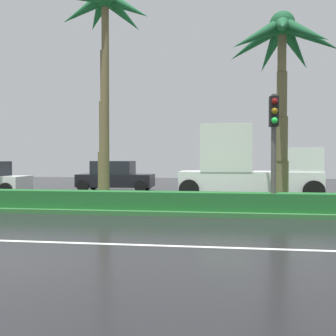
{
  "coord_description": "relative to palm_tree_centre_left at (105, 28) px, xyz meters",
  "views": [
    {
      "loc": [
        4.55,
        -5.95,
        1.88
      ],
      "look_at": [
        1.87,
        13.86,
        1.36
      ],
      "focal_mm": 40.39,
      "sensor_mm": 36.0,
      "label": 1
    }
  ],
  "objects": [
    {
      "name": "median_hedge",
      "position": [
        -0.17,
        -1.69,
        -6.45
      ],
      "size": [
        76.5,
        0.7,
        0.6
      ],
      "color": "#1E6028",
      "rests_on": "median_strip"
    },
    {
      "name": "box_truck_lead",
      "position": [
        5.67,
        3.91,
        -5.36
      ],
      "size": [
        6.4,
        2.64,
        3.46
      ],
      "color": "white",
      "rests_on": "ground_plane"
    },
    {
      "name": "ground_plane",
      "position": [
        -0.17,
        0.71,
        -6.95
      ],
      "size": [
        90.0,
        42.0,
        0.1
      ],
      "primitive_type": "cube",
      "color": "black"
    },
    {
      "name": "traffic_signal_median_right",
      "position": [
        6.11,
        -1.84,
        -4.16
      ],
      "size": [
        0.28,
        0.43,
        3.77
      ],
      "color": "#4C4C47",
      "rests_on": "median_strip"
    },
    {
      "name": "car_in_traffic_second",
      "position": [
        -1.57,
        6.92,
        -6.08
      ],
      "size": [
        4.3,
        2.02,
        1.72
      ],
      "color": "black",
      "rests_on": "ground_plane"
    },
    {
      "name": "palm_tree_centre",
      "position": [
        6.65,
        0.08,
        -1.14
      ],
      "size": [
        4.31,
        4.37,
        7.08
      ],
      "color": "brown",
      "rests_on": "median_strip"
    },
    {
      "name": "palm_tree_centre_left",
      "position": [
        0.0,
        0.0,
        0.0
      ],
      "size": [
        3.68,
        3.5,
        8.42
      ],
      "color": "brown",
      "rests_on": "median_strip"
    },
    {
      "name": "median_strip",
      "position": [
        -0.17,
        -0.29,
        -6.83
      ],
      "size": [
        85.5,
        4.0,
        0.15
      ],
      "primitive_type": "cube",
      "color": "#2D6B33",
      "rests_on": "ground_plane"
    },
    {
      "name": "near_lane_divider_stripe",
      "position": [
        -0.17,
        -6.29,
        -6.9
      ],
      "size": [
        81.0,
        0.14,
        0.01
      ],
      "primitive_type": "cube",
      "color": "white",
      "rests_on": "ground_plane"
    }
  ]
}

